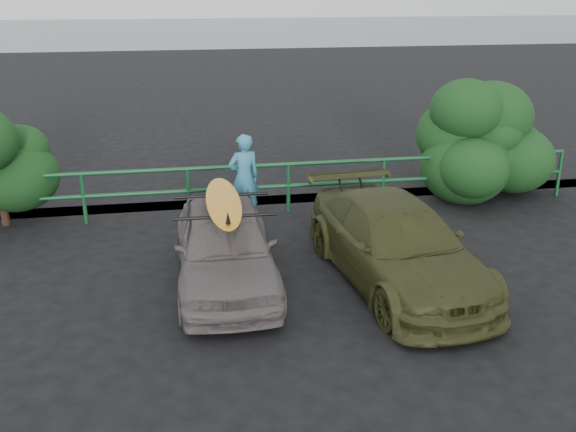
% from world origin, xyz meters
% --- Properties ---
extents(ground, '(80.00, 80.00, 0.00)m').
position_xyz_m(ground, '(0.00, 0.00, 0.00)').
color(ground, black).
extents(ocean, '(200.00, 200.00, 0.00)m').
position_xyz_m(ocean, '(0.00, 60.00, 0.00)').
color(ocean, slate).
rests_on(ocean, ground).
extents(guardrail, '(14.00, 0.08, 1.04)m').
position_xyz_m(guardrail, '(0.00, 5.00, 0.52)').
color(guardrail, '#164F29').
rests_on(guardrail, ground).
extents(shrub_right, '(3.20, 2.40, 2.50)m').
position_xyz_m(shrub_right, '(5.00, 5.50, 1.25)').
color(shrub_right, '#184118').
rests_on(shrub_right, ground).
extents(sedan, '(1.55, 3.72, 1.26)m').
position_xyz_m(sedan, '(-0.54, 1.86, 0.63)').
color(sedan, '#665D5B').
rests_on(sedan, ground).
extents(olive_vehicle, '(2.23, 4.50, 1.26)m').
position_xyz_m(olive_vehicle, '(2.06, 1.49, 0.63)').
color(olive_vehicle, '#383B1A').
rests_on(olive_vehicle, ground).
extents(man, '(0.71, 0.55, 1.72)m').
position_xyz_m(man, '(0.07, 4.67, 0.86)').
color(man, teal).
rests_on(man, ground).
extents(roof_rack, '(1.49, 1.05, 0.05)m').
position_xyz_m(roof_rack, '(-0.54, 1.86, 1.28)').
color(roof_rack, black).
rests_on(roof_rack, sedan).
extents(surfboard, '(0.56, 2.50, 0.07)m').
position_xyz_m(surfboard, '(-0.54, 1.86, 1.35)').
color(surfboard, orange).
rests_on(surfboard, roof_rack).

